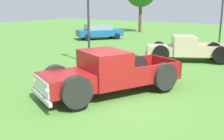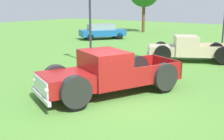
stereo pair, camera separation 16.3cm
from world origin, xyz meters
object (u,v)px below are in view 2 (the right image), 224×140
object	(u,v)px
pickup_truck_foreground	(103,75)
lamp_post_far	(90,22)
pickup_truck_behind_left	(184,49)
sedan_distant_a	(102,31)
lamp_post_near	(224,19)

from	to	relation	value
pickup_truck_foreground	lamp_post_far	bearing A→B (deg)	134.22
pickup_truck_foreground	pickup_truck_behind_left	bearing A→B (deg)	88.88
sedan_distant_a	lamp_post_far	xyz separation A→B (m)	(6.15, -9.08, 1.58)
lamp_post_near	pickup_truck_foreground	bearing A→B (deg)	-93.97
pickup_truck_behind_left	lamp_post_far	world-z (taller)	lamp_post_far
pickup_truck_behind_left	lamp_post_far	distance (m)	5.65
pickup_truck_behind_left	lamp_post_near	bearing A→B (deg)	82.10
sedan_distant_a	lamp_post_far	bearing A→B (deg)	-55.88
pickup_truck_foreground	lamp_post_near	world-z (taller)	lamp_post_near
lamp_post_near	lamp_post_far	bearing A→B (deg)	-117.75
pickup_truck_behind_left	lamp_post_far	bearing A→B (deg)	-137.91
pickup_truck_foreground	lamp_post_far	size ratio (longest dim) A/B	1.27
sedan_distant_a	lamp_post_far	distance (m)	11.08
lamp_post_near	lamp_post_far	world-z (taller)	lamp_post_far
sedan_distant_a	lamp_post_far	size ratio (longest dim) A/B	1.01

